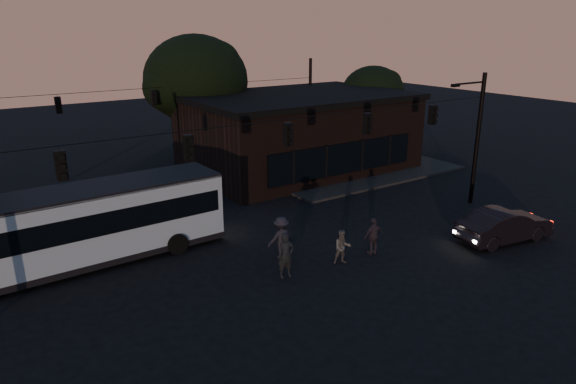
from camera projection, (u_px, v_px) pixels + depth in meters
ground at (345, 290)px, 20.16m from camera, size 120.00×120.00×0.00m
sidewalk_far_right at (347, 167)px, 37.57m from camera, size 14.00×10.00×0.15m
building at (298, 132)px, 36.72m from camera, size 15.40×10.41×5.40m
tree_behind at (196, 79)px, 37.73m from camera, size 7.60×7.60×9.43m
tree_right at (373, 93)px, 42.52m from camera, size 5.20×5.20×6.86m
signal_rig_near at (288, 160)px, 21.95m from camera, size 26.24×0.30×7.50m
signal_rig_far at (155, 115)px, 34.63m from camera, size 26.24×0.30×7.50m
bus at (84, 223)px, 21.87m from camera, size 12.16×3.28×3.40m
car at (504, 225)px, 24.60m from camera, size 5.09×2.45×1.61m
pedestrian_a at (286, 255)px, 20.98m from camera, size 0.77×0.57×1.92m
pedestrian_b at (342, 247)px, 22.24m from camera, size 0.92×0.84×1.54m
pedestrian_c at (373, 236)px, 23.14m from camera, size 1.05×0.49×1.74m
pedestrian_d at (281, 238)px, 22.74m from camera, size 1.32×0.86×1.93m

